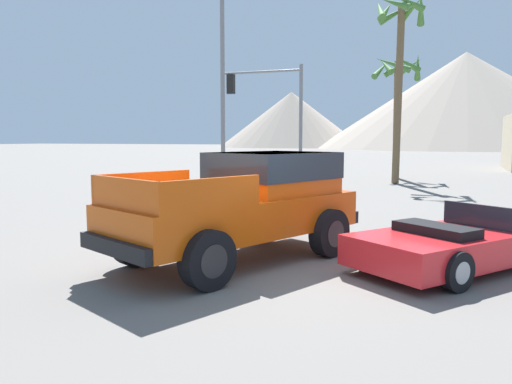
{
  "coord_description": "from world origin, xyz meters",
  "views": [
    {
      "loc": [
        3.28,
        -8.08,
        2.26
      ],
      "look_at": [
        -0.27,
        1.22,
        1.18
      ],
      "focal_mm": 35.0,
      "sensor_mm": 36.0,
      "label": 1
    }
  ],
  "objects_px": {
    "red_convertible_car": "(462,244)",
    "parked_car_blue": "(246,160)",
    "palm_tree_tall": "(399,46)",
    "traffic_light_main": "(269,103)",
    "street_lamp_post": "(222,49)",
    "palm_tree_short": "(398,85)",
    "orange_pickup_truck": "(250,199)"
  },
  "relations": [
    {
      "from": "palm_tree_tall",
      "to": "palm_tree_short",
      "type": "bearing_deg",
      "value": 95.25
    },
    {
      "from": "parked_car_blue",
      "to": "street_lamp_post",
      "type": "height_order",
      "value": "street_lamp_post"
    },
    {
      "from": "street_lamp_post",
      "to": "orange_pickup_truck",
      "type": "bearing_deg",
      "value": -61.29
    },
    {
      "from": "red_convertible_car",
      "to": "traffic_light_main",
      "type": "xyz_separation_m",
      "value": [
        -8.05,
        12.62,
        3.47
      ]
    },
    {
      "from": "orange_pickup_truck",
      "to": "palm_tree_tall",
      "type": "bearing_deg",
      "value": 110.64
    },
    {
      "from": "parked_car_blue",
      "to": "traffic_light_main",
      "type": "height_order",
      "value": "traffic_light_main"
    },
    {
      "from": "palm_tree_tall",
      "to": "traffic_light_main",
      "type": "bearing_deg",
      "value": -143.47
    },
    {
      "from": "parked_car_blue",
      "to": "traffic_light_main",
      "type": "xyz_separation_m",
      "value": [
        6.2,
        -12.55,
        3.24
      ]
    },
    {
      "from": "parked_car_blue",
      "to": "traffic_light_main",
      "type": "distance_m",
      "value": 14.37
    },
    {
      "from": "red_convertible_car",
      "to": "traffic_light_main",
      "type": "distance_m",
      "value": 15.36
    },
    {
      "from": "palm_tree_short",
      "to": "orange_pickup_truck",
      "type": "bearing_deg",
      "value": -91.97
    },
    {
      "from": "palm_tree_tall",
      "to": "palm_tree_short",
      "type": "xyz_separation_m",
      "value": [
        -0.32,
        3.44,
        -1.52
      ]
    },
    {
      "from": "red_convertible_car",
      "to": "orange_pickup_truck",
      "type": "bearing_deg",
      "value": -133.02
    },
    {
      "from": "red_convertible_car",
      "to": "parked_car_blue",
      "type": "bearing_deg",
      "value": 156.22
    },
    {
      "from": "parked_car_blue",
      "to": "palm_tree_tall",
      "type": "relative_size",
      "value": 0.49
    },
    {
      "from": "orange_pickup_truck",
      "to": "street_lamp_post",
      "type": "bearing_deg",
      "value": 142.76
    },
    {
      "from": "palm_tree_tall",
      "to": "orange_pickup_truck",
      "type": "bearing_deg",
      "value": -93.41
    },
    {
      "from": "red_convertible_car",
      "to": "street_lamp_post",
      "type": "bearing_deg",
      "value": 178.79
    },
    {
      "from": "orange_pickup_truck",
      "to": "traffic_light_main",
      "type": "relative_size",
      "value": 0.98
    },
    {
      "from": "palm_tree_tall",
      "to": "parked_car_blue",
      "type": "bearing_deg",
      "value": 143.38
    },
    {
      "from": "orange_pickup_truck",
      "to": "traffic_light_main",
      "type": "height_order",
      "value": "traffic_light_main"
    },
    {
      "from": "street_lamp_post",
      "to": "traffic_light_main",
      "type": "bearing_deg",
      "value": 97.36
    },
    {
      "from": "parked_car_blue",
      "to": "palm_tree_short",
      "type": "height_order",
      "value": "palm_tree_short"
    },
    {
      "from": "parked_car_blue",
      "to": "street_lamp_post",
      "type": "xyz_separation_m",
      "value": [
        7.11,
        -19.61,
        4.46
      ]
    },
    {
      "from": "red_convertible_car",
      "to": "traffic_light_main",
      "type": "bearing_deg",
      "value": 159.23
    },
    {
      "from": "red_convertible_car",
      "to": "parked_car_blue",
      "type": "relative_size",
      "value": 0.99
    },
    {
      "from": "red_convertible_car",
      "to": "traffic_light_main",
      "type": "height_order",
      "value": "traffic_light_main"
    },
    {
      "from": "parked_car_blue",
      "to": "traffic_light_main",
      "type": "relative_size",
      "value": 0.81
    },
    {
      "from": "red_convertible_car",
      "to": "palm_tree_tall",
      "type": "distance_m",
      "value": 17.95
    },
    {
      "from": "orange_pickup_truck",
      "to": "palm_tree_short",
      "type": "height_order",
      "value": "palm_tree_short"
    },
    {
      "from": "red_convertible_car",
      "to": "palm_tree_tall",
      "type": "relative_size",
      "value": 0.49
    },
    {
      "from": "traffic_light_main",
      "to": "street_lamp_post",
      "type": "height_order",
      "value": "street_lamp_post"
    }
  ]
}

